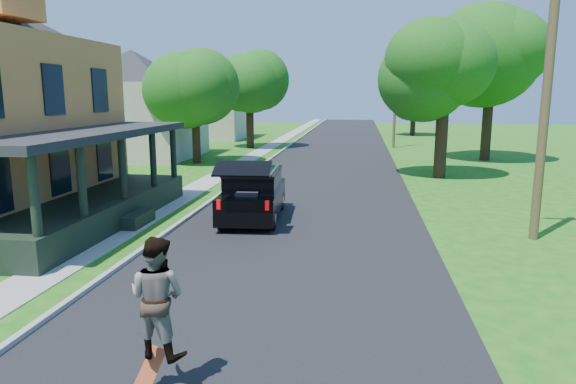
# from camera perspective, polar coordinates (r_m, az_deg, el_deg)

# --- Properties ---
(ground) EXTENTS (140.00, 140.00, 0.00)m
(ground) POSITION_cam_1_polar(r_m,az_deg,el_deg) (10.59, -2.51, -12.86)
(ground) COLOR #155911
(ground) RESTS_ON ground
(street) EXTENTS (8.00, 120.00, 0.02)m
(street) POSITION_cam_1_polar(r_m,az_deg,el_deg) (29.89, 4.47, 2.57)
(street) COLOR black
(street) RESTS_ON ground
(curb) EXTENTS (0.15, 120.00, 0.12)m
(curb) POSITION_cam_1_polar(r_m,az_deg,el_deg) (30.40, -3.18, 2.72)
(curb) COLOR gray
(curb) RESTS_ON ground
(sidewalk) EXTENTS (1.30, 120.00, 0.03)m
(sidewalk) POSITION_cam_1_polar(r_m,az_deg,el_deg) (30.74, -6.02, 2.77)
(sidewalk) COLOR gray
(sidewalk) RESTS_ON ground
(front_walk) EXTENTS (6.50, 1.20, 0.03)m
(front_walk) POSITION_cam_1_polar(r_m,az_deg,el_deg) (19.67, -27.35, -2.92)
(front_walk) COLOR gray
(front_walk) RESTS_ON ground
(neighbor_house_mid) EXTENTS (12.78, 12.78, 8.30)m
(neighbor_house_mid) POSITION_cam_1_polar(r_m,az_deg,el_deg) (36.86, -16.80, 10.23)
(neighbor_house_mid) COLOR beige
(neighbor_house_mid) RESTS_ON ground
(neighbor_house_far) EXTENTS (12.78, 12.78, 8.30)m
(neighbor_house_far) POSITION_cam_1_polar(r_m,az_deg,el_deg) (51.84, -9.33, 10.56)
(neighbor_house_far) COLOR beige
(neighbor_house_far) RESTS_ON ground
(black_suv) EXTENTS (2.14, 4.94, 2.25)m
(black_suv) POSITION_cam_1_polar(r_m,az_deg,el_deg) (17.73, -3.90, -0.25)
(black_suv) COLOR black
(black_suv) RESTS_ON ground
(skateboarder) EXTENTS (0.98, 0.84, 1.76)m
(skateboarder) POSITION_cam_1_polar(r_m,az_deg,el_deg) (7.64, -14.35, -11.20)
(skateboarder) COLOR black
(skateboarder) RESTS_ON ground
(skateboard) EXTENTS (0.44, 0.66, 0.78)m
(skateboard) POSITION_cam_1_polar(r_m,az_deg,el_deg) (8.08, -15.53, -19.52)
(skateboard) COLOR #A5340E
(skateboard) RESTS_ON ground
(tree_left_mid) EXTENTS (6.07, 6.23, 7.73)m
(tree_left_mid) POSITION_cam_1_polar(r_m,az_deg,el_deg) (32.72, -10.37, 12.07)
(tree_left_mid) COLOR black
(tree_left_mid) RESTS_ON ground
(tree_left_far) EXTENTS (6.66, 6.81, 8.94)m
(tree_left_far) POSITION_cam_1_polar(r_m,az_deg,el_deg) (41.78, -4.35, 13.01)
(tree_left_far) COLOR black
(tree_left_far) RESTS_ON ground
(tree_right_near) EXTENTS (7.13, 6.73, 8.79)m
(tree_right_near) POSITION_cam_1_polar(r_m,az_deg,el_deg) (27.55, 16.98, 13.78)
(tree_right_near) COLOR black
(tree_right_near) RESTS_ON ground
(tree_right_mid) EXTENTS (8.69, 8.83, 11.20)m
(tree_right_mid) POSITION_cam_1_polar(r_m,az_deg,el_deg) (36.23, 21.73, 15.03)
(tree_right_mid) COLOR black
(tree_right_mid) RESTS_ON ground
(tree_right_far) EXTENTS (5.43, 5.60, 6.91)m
(tree_right_far) POSITION_cam_1_polar(r_m,az_deg,el_deg) (56.33, 13.82, 10.70)
(tree_right_far) COLOR black
(tree_right_far) RESTS_ON ground
(utility_pole_near) EXTENTS (1.62, 0.28, 8.44)m
(utility_pole_near) POSITION_cam_1_polar(r_m,az_deg,el_deg) (16.51, 26.82, 10.05)
(utility_pole_near) COLOR #43321F
(utility_pole_near) RESTS_ON ground
(utility_pole_far) EXTENTS (1.45, 0.25, 8.08)m
(utility_pole_far) POSITION_cam_1_polar(r_m,az_deg,el_deg) (42.59, 11.83, 10.44)
(utility_pole_far) COLOR #43321F
(utility_pole_far) RESTS_ON ground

